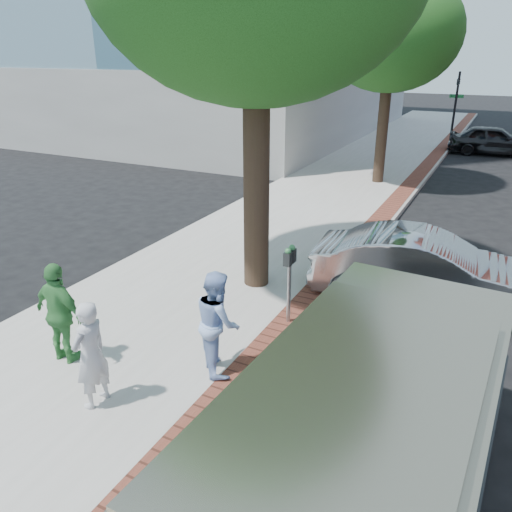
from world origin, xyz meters
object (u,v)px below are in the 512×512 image
Objects in this scene: person_gray at (90,355)px; person_officer at (218,322)px; person_green at (60,314)px; van at (366,436)px; parking_meter at (290,269)px; bg_car at (494,140)px; sedan_silver at (424,270)px.

person_officer is (1.11, 1.49, 0.03)m from person_gray.
person_gray is 1.32m from person_green.
van reaches higher than person_gray.
person_green is (-2.68, -2.70, -0.23)m from parking_meter.
person_officer is 2.46m from person_green.
person_green reaches higher than person_officer.
parking_meter is 3.81m from person_green.
person_officer is at bearing 143.63° from person_gray.
parking_meter is 1.86m from person_officer.
person_gray is at bearing 101.16° from person_officer.
person_green is at bearing 69.14° from person_officer.
person_gray is 0.28× the size of van.
person_gray is 3.78m from van.
parking_meter is 4.06m from van.
van is at bearing 175.30° from bg_car.
person_green reaches higher than bg_car.
van is (0.28, -5.53, 0.41)m from sedan_silver.
person_gray is 0.36× the size of sedan_silver.
sedan_silver is at bearing 96.19° from van.
person_officer is at bearing -155.24° from person_green.
bg_car is at bearing -6.27° from sedan_silver.
van is (3.77, -0.07, 0.20)m from person_gray.
person_green is (-2.29, -0.89, 0.01)m from person_officer.
bg_car is 23.32m from van.
person_gray is 6.49m from sedan_silver.
sedan_silver is 0.77× the size of van.
person_officer is 21.93m from bg_car.
van is (4.96, -0.66, 0.15)m from person_green.
person_officer is at bearing 144.01° from sedan_silver.
person_green is at bearing 162.96° from bg_car.
person_officer reaches higher than parking_meter.
person_green is at bearing -116.50° from person_gray.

